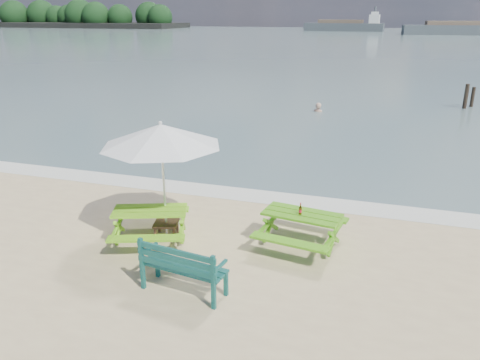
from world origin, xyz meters
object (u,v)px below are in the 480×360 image
(patio_umbrella, at_px, (161,135))
(beer_bottle, at_px, (300,211))
(park_bench, at_px, (184,277))
(picnic_table_right, at_px, (301,231))
(picnic_table_left, at_px, (151,226))
(swimmer, at_px, (318,119))
(side_table, at_px, (166,229))

(patio_umbrella, relative_size, beer_bottle, 12.43)
(park_bench, bearing_deg, picnic_table_right, 54.58)
(patio_umbrella, distance_m, beer_bottle, 3.16)
(beer_bottle, bearing_deg, park_bench, -125.64)
(picnic_table_left, relative_size, beer_bottle, 8.58)
(picnic_table_left, distance_m, swimmer, 14.96)
(picnic_table_left, distance_m, park_bench, 2.09)
(patio_umbrella, height_order, swimmer, patio_umbrella)
(patio_umbrella, xyz_separation_m, beer_bottle, (2.80, 0.33, -1.41))
(patio_umbrella, height_order, beer_bottle, patio_umbrella)
(beer_bottle, bearing_deg, picnic_table_left, -167.69)
(park_bench, bearing_deg, patio_umbrella, 123.80)
(picnic_table_left, distance_m, beer_bottle, 3.10)
(beer_bottle, bearing_deg, swimmer, 97.01)
(patio_umbrella, relative_size, swimmer, 1.83)
(picnic_table_right, bearing_deg, swimmer, 97.16)
(picnic_table_right, distance_m, park_bench, 2.75)
(picnic_table_left, height_order, picnic_table_right, picnic_table_right)
(picnic_table_right, bearing_deg, park_bench, -125.42)
(side_table, bearing_deg, picnic_table_right, 7.91)
(patio_umbrella, bearing_deg, swimmer, 85.86)
(picnic_table_left, bearing_deg, patio_umbrella, 59.37)
(picnic_table_right, relative_size, patio_umbrella, 0.64)
(patio_umbrella, bearing_deg, picnic_table_right, 7.91)
(picnic_table_left, relative_size, side_table, 3.45)
(side_table, bearing_deg, beer_bottle, 6.79)
(picnic_table_left, xyz_separation_m, park_bench, (1.43, -1.53, -0.06))
(picnic_table_left, height_order, beer_bottle, beer_bottle)
(picnic_table_left, bearing_deg, park_bench, -47.00)
(picnic_table_left, relative_size, swimmer, 1.26)
(picnic_table_right, relative_size, beer_bottle, 7.91)
(picnic_table_right, height_order, beer_bottle, beer_bottle)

